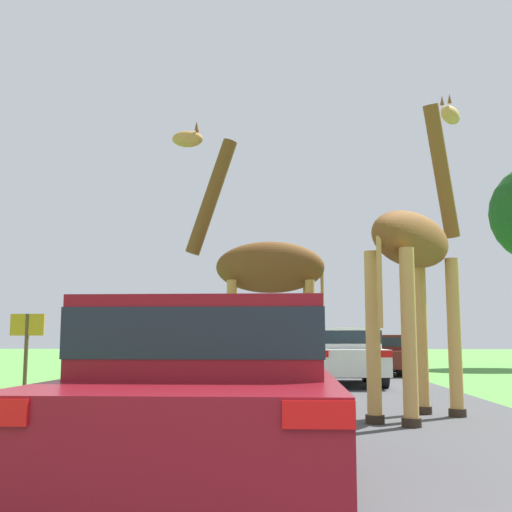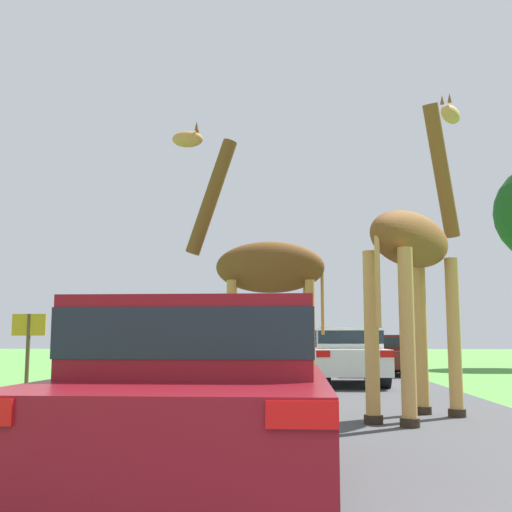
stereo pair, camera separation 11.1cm
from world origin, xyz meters
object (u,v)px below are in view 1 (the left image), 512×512
(car_queue_left, at_px, (372,353))
(giraffe_near_road, at_px, (263,270))
(car_verge_right, at_px, (331,348))
(car_far_ahead, at_px, (237,350))
(car_queue_right, at_px, (346,354))
(car_lead_maroon, at_px, (209,385))
(sign_post, at_px, (27,339))
(giraffe_companion, at_px, (417,255))

(car_queue_left, bearing_deg, giraffe_near_road, -106.32)
(car_verge_right, bearing_deg, car_far_ahead, -140.17)
(car_queue_right, xyz_separation_m, car_far_ahead, (-3.50, 7.76, -0.00))
(giraffe_near_road, distance_m, car_queue_left, 11.38)
(giraffe_near_road, bearing_deg, car_queue_right, -22.12)
(car_lead_maroon, bearing_deg, car_queue_right, 80.16)
(car_verge_right, height_order, sign_post, sign_post)
(giraffe_companion, relative_size, car_verge_right, 1.33)
(car_far_ahead, bearing_deg, giraffe_near_road, -82.96)
(giraffe_near_road, xyz_separation_m, giraffe_companion, (2.36, -1.73, 0.02))
(giraffe_near_road, bearing_deg, car_far_ahead, 3.85)
(car_queue_right, distance_m, sign_post, 7.81)
(giraffe_near_road, height_order, car_queue_left, giraffe_near_road)
(giraffe_near_road, xyz_separation_m, car_far_ahead, (-1.63, 13.21, -1.60))
(giraffe_near_road, height_order, car_verge_right, giraffe_near_road)
(car_queue_left, relative_size, car_far_ahead, 1.17)
(giraffe_near_road, height_order, car_lead_maroon, giraffe_near_road)
(car_lead_maroon, bearing_deg, car_verge_right, 84.40)
(car_queue_left, xyz_separation_m, car_far_ahead, (-4.80, 2.40, 0.07))
(car_far_ahead, height_order, car_verge_right, car_verge_right)
(giraffe_near_road, bearing_deg, sign_post, 69.42)
(sign_post, bearing_deg, giraffe_near_road, -17.39)
(giraffe_companion, height_order, car_queue_left, giraffe_companion)
(sign_post, bearing_deg, car_lead_maroon, -58.10)
(giraffe_near_road, relative_size, car_far_ahead, 1.27)
(car_queue_left, distance_m, sign_post, 12.28)
(sign_post, bearing_deg, giraffe_companion, -24.21)
(car_lead_maroon, height_order, car_verge_right, car_verge_right)
(car_lead_maroon, relative_size, car_verge_right, 1.02)
(car_queue_left, distance_m, car_verge_right, 5.60)
(car_lead_maroon, distance_m, car_far_ahead, 19.35)
(giraffe_companion, bearing_deg, car_far_ahead, 141.61)
(giraffe_companion, distance_m, car_queue_right, 7.38)
(car_queue_right, height_order, car_queue_left, car_queue_right)
(giraffe_companion, xyz_separation_m, car_queue_right, (-0.49, 7.18, -1.61))
(sign_post, bearing_deg, car_queue_right, 30.29)
(car_lead_maroon, xyz_separation_m, car_far_ahead, (-1.50, 19.29, -0.01))
(giraffe_near_road, bearing_deg, car_lead_maroon, 175.58)
(giraffe_near_road, relative_size, car_lead_maroon, 1.25)
(giraffe_near_road, relative_size, car_verge_right, 1.28)
(giraffe_companion, bearing_deg, car_verge_right, 127.59)
(car_far_ahead, relative_size, sign_post, 2.41)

